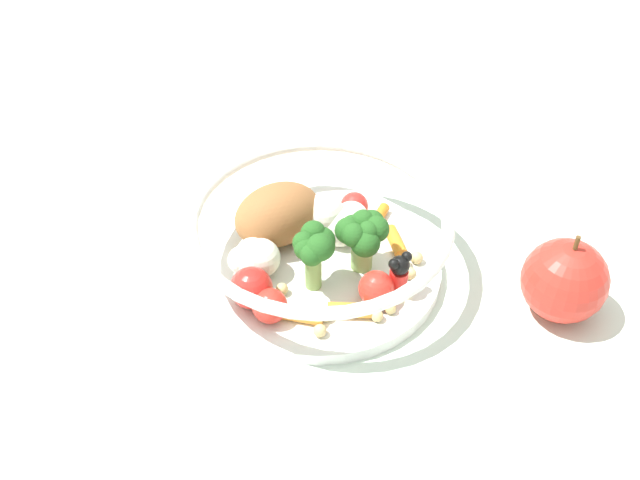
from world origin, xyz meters
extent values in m
plane|color=silver|center=(0.00, 0.00, 0.00)|extent=(2.40, 2.40, 0.00)
cylinder|color=white|center=(0.02, -0.01, 0.01)|extent=(0.20, 0.20, 0.01)
torus|color=white|center=(0.02, -0.01, 0.06)|extent=(0.21, 0.21, 0.01)
ellipsoid|color=#935B33|center=(0.05, -0.03, 0.04)|extent=(0.09, 0.09, 0.05)
cylinder|color=#7FAD5B|center=(0.02, 0.02, 0.03)|extent=(0.01, 0.01, 0.03)
sphere|color=#23561E|center=(0.03, 0.02, 0.06)|extent=(0.02, 0.02, 0.02)
sphere|color=#23561E|center=(0.03, 0.03, 0.06)|extent=(0.02, 0.02, 0.02)
sphere|color=#23561E|center=(0.02, 0.03, 0.06)|extent=(0.02, 0.02, 0.02)
sphere|color=#23561E|center=(0.02, 0.03, 0.06)|extent=(0.02, 0.02, 0.02)
sphere|color=#23561E|center=(0.02, 0.02, 0.05)|extent=(0.02, 0.02, 0.02)
sphere|color=#23561E|center=(0.01, 0.01, 0.05)|extent=(0.02, 0.02, 0.02)
sphere|color=#23561E|center=(0.02, 0.01, 0.06)|extent=(0.02, 0.02, 0.02)
sphere|color=#23561E|center=(0.03, 0.02, 0.06)|extent=(0.02, 0.02, 0.02)
cylinder|color=#8EB766|center=(-0.02, 0.00, 0.02)|extent=(0.02, 0.02, 0.03)
sphere|color=#23561E|center=(-0.01, 0.00, 0.05)|extent=(0.02, 0.02, 0.02)
sphere|color=#23561E|center=(-0.01, 0.01, 0.05)|extent=(0.02, 0.02, 0.02)
sphere|color=#23561E|center=(-0.02, 0.01, 0.05)|extent=(0.02, 0.02, 0.02)
sphere|color=#23561E|center=(-0.02, 0.01, 0.06)|extent=(0.02, 0.02, 0.02)
sphere|color=#23561E|center=(-0.03, 0.00, 0.05)|extent=(0.02, 0.02, 0.02)
sphere|color=#23561E|center=(-0.03, -0.01, 0.05)|extent=(0.02, 0.02, 0.02)
sphere|color=#23561E|center=(-0.02, -0.01, 0.05)|extent=(0.02, 0.02, 0.02)
sphere|color=#23561E|center=(-0.01, -0.01, 0.05)|extent=(0.02, 0.02, 0.02)
sphere|color=white|center=(0.08, 0.01, 0.03)|extent=(0.02, 0.02, 0.02)
sphere|color=white|center=(0.07, 0.01, 0.02)|extent=(0.03, 0.03, 0.03)
sphere|color=white|center=(0.06, 0.01, 0.03)|extent=(0.03, 0.03, 0.03)
sphere|color=white|center=(0.07, 0.01, 0.03)|extent=(0.03, 0.03, 0.03)
sphere|color=white|center=(0.01, -0.04, 0.03)|extent=(0.04, 0.04, 0.04)
sphere|color=white|center=(0.00, -0.03, 0.03)|extent=(0.03, 0.03, 0.03)
sphere|color=white|center=(0.00, -0.04, 0.03)|extent=(0.03, 0.03, 0.03)
sphere|color=white|center=(-0.01, -0.04, 0.02)|extent=(0.03, 0.03, 0.03)
sphere|color=white|center=(0.00, -0.04, 0.03)|extent=(0.03, 0.03, 0.03)
cube|color=yellow|center=(-0.05, 0.03, 0.01)|extent=(0.02, 0.02, 0.00)
cylinder|color=red|center=(-0.05, 0.03, 0.03)|extent=(0.02, 0.02, 0.02)
sphere|color=black|center=(-0.05, 0.03, 0.04)|extent=(0.02, 0.02, 0.02)
sphere|color=black|center=(-0.05, 0.03, 0.05)|extent=(0.01, 0.01, 0.01)
sphere|color=black|center=(-0.04, 0.03, 0.05)|extent=(0.01, 0.01, 0.01)
cylinder|color=orange|center=(0.01, -0.07, 0.02)|extent=(0.02, 0.03, 0.01)
cylinder|color=orange|center=(-0.01, 0.05, 0.02)|extent=(0.03, 0.01, 0.01)
cylinder|color=orange|center=(0.03, 0.06, 0.02)|extent=(0.04, 0.02, 0.01)
cylinder|color=orange|center=(-0.03, -0.06, 0.02)|extent=(0.02, 0.03, 0.01)
cylinder|color=orange|center=(-0.05, -0.02, 0.02)|extent=(0.02, 0.03, 0.01)
sphere|color=red|center=(0.07, 0.04, 0.03)|extent=(0.03, 0.03, 0.03)
sphere|color=red|center=(-0.03, 0.04, 0.03)|extent=(0.03, 0.03, 0.03)
sphere|color=red|center=(-0.01, -0.06, 0.02)|extent=(0.02, 0.02, 0.02)
sphere|color=red|center=(0.05, 0.06, 0.03)|extent=(0.03, 0.03, 0.03)
sphere|color=#D1B775|center=(-0.06, -0.01, 0.02)|extent=(0.01, 0.01, 0.01)
sphere|color=tan|center=(0.01, 0.06, 0.02)|extent=(0.01, 0.01, 0.01)
sphere|color=tan|center=(0.03, -0.08, 0.02)|extent=(0.01, 0.01, 0.01)
sphere|color=#D1B775|center=(0.05, 0.04, 0.02)|extent=(0.01, 0.01, 0.01)
sphere|color=tan|center=(-0.04, 0.05, 0.02)|extent=(0.01, 0.01, 0.01)
sphere|color=#D1B775|center=(0.05, 0.03, 0.02)|extent=(0.01, 0.01, 0.01)
sphere|color=#D1B775|center=(-0.06, 0.01, 0.02)|extent=(0.01, 0.01, 0.01)
sphere|color=tan|center=(0.04, -0.07, 0.02)|extent=(0.01, 0.01, 0.01)
sphere|color=#D1B775|center=(0.02, 0.07, 0.02)|extent=(0.01, 0.01, 0.01)
sphere|color=tan|center=(0.08, -0.06, 0.02)|extent=(0.01, 0.01, 0.01)
sphere|color=#D1B775|center=(0.08, -0.01, 0.02)|extent=(0.01, 0.01, 0.01)
sphere|color=#D1B775|center=(-0.03, 0.06, 0.02)|extent=(0.01, 0.01, 0.01)
sphere|color=red|center=(-0.17, 0.04, 0.03)|extent=(0.07, 0.07, 0.07)
cylinder|color=brown|center=(-0.17, 0.04, 0.07)|extent=(0.00, 0.00, 0.01)
camera|label=1|loc=(0.01, 0.43, 0.43)|focal=40.70mm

